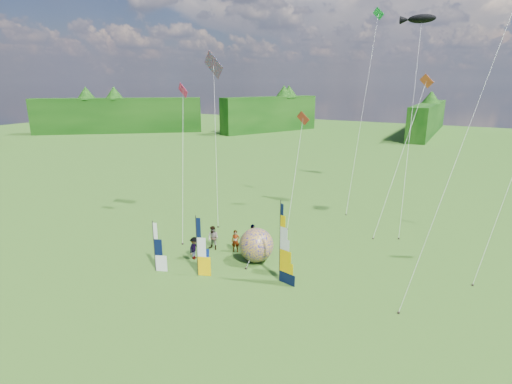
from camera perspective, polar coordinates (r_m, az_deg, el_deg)
The scene contains 19 objects.
ground at distance 23.69m, azimuth -2.66°, elevation -15.59°, with size 220.00×220.00×0.00m, color #53702B.
treeline_ring at distance 21.89m, azimuth -2.79°, elevation -6.59°, with size 210.00×210.00×8.00m, color #285715, non-canonical shape.
feather_banner_main at distance 24.93m, azimuth 3.44°, elevation -7.29°, with size 1.39×0.10×5.16m, color black, non-canonical shape.
side_banner_left at distance 26.07m, azimuth -8.44°, elevation -7.79°, with size 1.10×0.10×3.98m, color #F9BB00, non-canonical shape.
side_banner_far at distance 27.31m, azimuth -14.34°, elevation -7.65°, with size 1.01×0.10×3.43m, color white, non-canonical shape.
bol_inflatable at distance 28.08m, azimuth 0.04°, elevation -7.59°, with size 2.42×2.42×2.42m, color #000371.
spectator_a at distance 29.75m, azimuth -2.94°, elevation -7.02°, with size 0.61×0.40×1.67m, color #66594C.
spectator_b at distance 30.23m, azimuth -6.14°, elevation -6.55°, with size 0.89×0.44×1.83m, color #66594C.
spectator_c at distance 28.92m, azimuth -8.80°, elevation -7.92°, with size 1.06×0.39×1.63m, color #66594C.
spectator_d at distance 30.48m, azimuth -0.49°, elevation -6.27°, with size 1.07×0.44×1.83m, color #66594C.
camp_chair at distance 28.28m, azimuth -7.33°, elevation -9.16°, with size 0.56×0.56×0.96m, color #06184F, non-canonical shape.
kite_whale at distance 37.57m, azimuth 21.40°, elevation 10.59°, with size 4.46×13.86×19.36m, color black, non-canonical shape.
kite_rainbow_delta at distance 36.45m, azimuth -5.82°, elevation 8.73°, with size 8.44×10.18×15.93m, color red, non-canonical shape.
kite_parafoil at distance 23.85m, azimuth 28.06°, elevation 9.17°, with size 7.13×9.52×20.67m, color #D84924, non-canonical shape.
small_kite_red at distance 36.33m, azimuth 5.71°, elevation 3.96°, with size 4.03×9.20×9.99m, color red, non-canonical shape.
small_kite_orange at distance 36.00m, azimuth 20.10°, elevation 5.69°, with size 3.85×11.02×13.33m, color #F05225, non-canonical shape.
small_kite_yellow at distance 29.44m, azimuth 32.12°, elevation 0.37°, with size 4.81×7.94×11.48m, color #F7E708, non-canonical shape.
small_kite_pink at distance 34.20m, azimuth -10.46°, elevation 5.33°, with size 7.42×9.53×12.65m, color #FC2662, non-canonical shape.
small_kite_green at distance 42.06m, azimuth 15.10°, elevation 12.11°, with size 2.99×12.62×20.19m, color green, non-canonical shape.
Camera 1 is at (10.72, -17.21, 12.25)m, focal length 28.00 mm.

